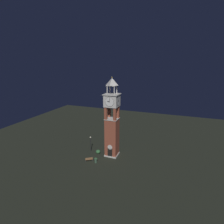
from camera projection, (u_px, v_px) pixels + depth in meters
The scene contains 7 objects.
ground at pixel (112, 155), 40.80m from camera, with size 80.00×80.00×0.00m, color black.
clock_tower at pixel (112, 124), 38.81m from camera, with size 3.24×3.24×17.91m.
park_bench at pixel (89, 159), 37.92m from camera, with size 1.57×1.27×0.95m.
lamp_post at pixel (91, 141), 41.76m from camera, with size 0.36×0.36×3.83m.
trash_bin at pixel (96, 161), 37.49m from camera, with size 0.52×0.52×0.80m, color #38513D.
shrub_near_entry at pixel (96, 159), 38.20m from camera, with size 0.73×0.73×0.71m, color #336638.
shrub_left_of_tower at pixel (98, 152), 41.28m from camera, with size 1.05×1.05×0.94m, color #336638.
Camera 1 is at (13.03, -34.32, 20.43)m, focal length 28.04 mm.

